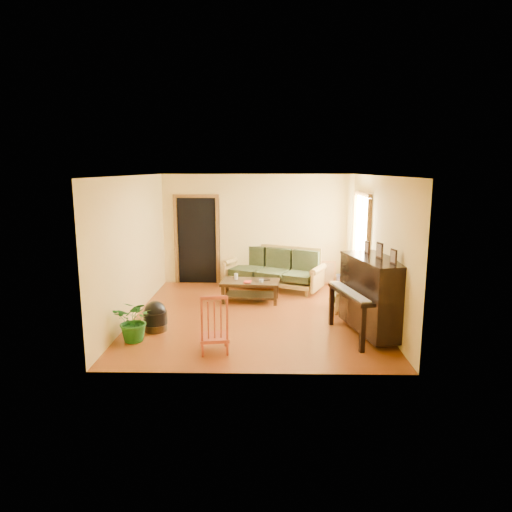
{
  "coord_description": "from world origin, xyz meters",
  "views": [
    {
      "loc": [
        0.18,
        -8.25,
        2.72
      ],
      "look_at": [
        0.01,
        0.2,
        1.1
      ],
      "focal_mm": 32.0,
      "sensor_mm": 36.0,
      "label": 1
    }
  ],
  "objects_px": {
    "ceramic_crock": "(341,280)",
    "potted_plant": "(135,320)",
    "armchair": "(347,292)",
    "sofa": "(273,268)",
    "red_chair": "(214,322)",
    "coffee_table": "(250,291)",
    "footstool": "(155,320)",
    "piano": "(374,297)"
  },
  "relations": [
    {
      "from": "sofa",
      "to": "footstool",
      "type": "bearing_deg",
      "value": -101.19
    },
    {
      "from": "ceramic_crock",
      "to": "piano",
      "type": "bearing_deg",
      "value": -89.95
    },
    {
      "from": "red_chair",
      "to": "potted_plant",
      "type": "xyz_separation_m",
      "value": [
        -1.31,
        0.39,
        -0.11
      ]
    },
    {
      "from": "piano",
      "to": "potted_plant",
      "type": "distance_m",
      "value": 3.89
    },
    {
      "from": "ceramic_crock",
      "to": "armchair",
      "type": "bearing_deg",
      "value": -95.77
    },
    {
      "from": "armchair",
      "to": "potted_plant",
      "type": "xyz_separation_m",
      "value": [
        -3.66,
        -1.66,
        -0.03
      ]
    },
    {
      "from": "sofa",
      "to": "ceramic_crock",
      "type": "distance_m",
      "value": 1.65
    },
    {
      "from": "coffee_table",
      "to": "piano",
      "type": "bearing_deg",
      "value": -42.9
    },
    {
      "from": "sofa",
      "to": "footstool",
      "type": "distance_m",
      "value": 3.51
    },
    {
      "from": "red_chair",
      "to": "potted_plant",
      "type": "height_order",
      "value": "red_chair"
    },
    {
      "from": "footstool",
      "to": "potted_plant",
      "type": "height_order",
      "value": "potted_plant"
    },
    {
      "from": "coffee_table",
      "to": "piano",
      "type": "height_order",
      "value": "piano"
    },
    {
      "from": "coffee_table",
      "to": "piano",
      "type": "xyz_separation_m",
      "value": [
        2.09,
        -1.94,
        0.44
      ]
    },
    {
      "from": "armchair",
      "to": "potted_plant",
      "type": "bearing_deg",
      "value": -156.07
    },
    {
      "from": "piano",
      "to": "coffee_table",
      "type": "bearing_deg",
      "value": 123.98
    },
    {
      "from": "piano",
      "to": "red_chair",
      "type": "relative_size",
      "value": 1.61
    },
    {
      "from": "footstool",
      "to": "red_chair",
      "type": "relative_size",
      "value": 0.44
    },
    {
      "from": "coffee_table",
      "to": "ceramic_crock",
      "type": "xyz_separation_m",
      "value": [
        2.09,
        1.28,
        -0.08
      ]
    },
    {
      "from": "sofa",
      "to": "coffee_table",
      "type": "relative_size",
      "value": 1.86
    },
    {
      "from": "red_chair",
      "to": "ceramic_crock",
      "type": "xyz_separation_m",
      "value": [
        2.55,
        3.96,
        -0.32
      ]
    },
    {
      "from": "potted_plant",
      "to": "footstool",
      "type": "bearing_deg",
      "value": 67.45
    },
    {
      "from": "armchair",
      "to": "piano",
      "type": "distance_m",
      "value": 1.36
    },
    {
      "from": "piano",
      "to": "red_chair",
      "type": "distance_m",
      "value": 2.66
    },
    {
      "from": "coffee_table",
      "to": "potted_plant",
      "type": "relative_size",
      "value": 1.72
    },
    {
      "from": "armchair",
      "to": "potted_plant",
      "type": "height_order",
      "value": "armchair"
    },
    {
      "from": "sofa",
      "to": "piano",
      "type": "height_order",
      "value": "piano"
    },
    {
      "from": "red_chair",
      "to": "piano",
      "type": "bearing_deg",
      "value": 6.6
    },
    {
      "from": "sofa",
      "to": "coffee_table",
      "type": "height_order",
      "value": "sofa"
    },
    {
      "from": "coffee_table",
      "to": "armchair",
      "type": "distance_m",
      "value": 2.0
    },
    {
      "from": "piano",
      "to": "ceramic_crock",
      "type": "distance_m",
      "value": 3.27
    },
    {
      "from": "sofa",
      "to": "red_chair",
      "type": "height_order",
      "value": "sofa"
    },
    {
      "from": "piano",
      "to": "sofa",
      "type": "bearing_deg",
      "value": 105.12
    },
    {
      "from": "potted_plant",
      "to": "ceramic_crock",
      "type": "bearing_deg",
      "value": 42.8
    },
    {
      "from": "footstool",
      "to": "coffee_table",
      "type": "bearing_deg",
      "value": 49.01
    },
    {
      "from": "ceramic_crock",
      "to": "potted_plant",
      "type": "bearing_deg",
      "value": -137.2
    },
    {
      "from": "red_chair",
      "to": "ceramic_crock",
      "type": "bearing_deg",
      "value": 47.74
    },
    {
      "from": "coffee_table",
      "to": "footstool",
      "type": "relative_size",
      "value": 2.96
    },
    {
      "from": "piano",
      "to": "red_chair",
      "type": "bearing_deg",
      "value": -177.02
    },
    {
      "from": "footstool",
      "to": "red_chair",
      "type": "bearing_deg",
      "value": -38.71
    },
    {
      "from": "coffee_table",
      "to": "red_chair",
      "type": "distance_m",
      "value": 2.73
    },
    {
      "from": "sofa",
      "to": "coffee_table",
      "type": "xyz_separation_m",
      "value": [
        -0.49,
        -1.03,
        -0.26
      ]
    },
    {
      "from": "ceramic_crock",
      "to": "sofa",
      "type": "bearing_deg",
      "value": -171.19
    }
  ]
}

